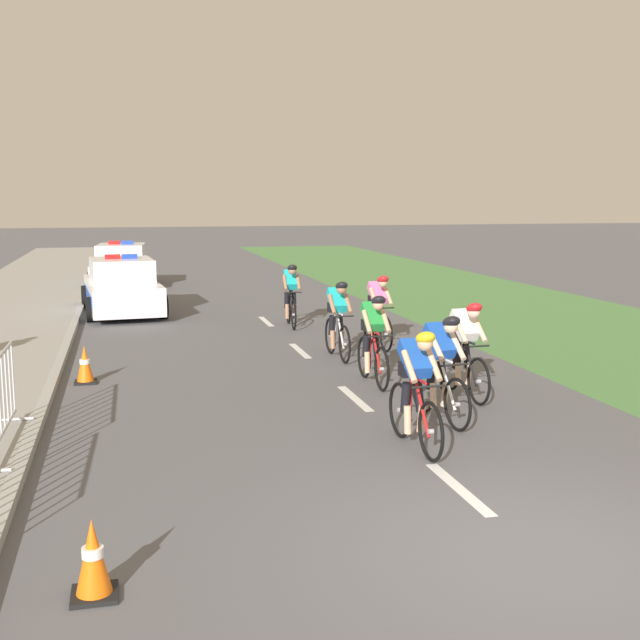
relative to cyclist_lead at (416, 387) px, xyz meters
The scene contains 16 objects.
ground_plane 3.18m from the cyclist_lead, 90.37° to the right, with size 160.00×160.00×0.00m, color #56565B.
kerb_edge 11.89m from the cyclist_lead, 113.06° to the left, with size 0.16×60.00×0.13m, color #9E9E99.
grass_verge 13.04m from the cyclist_lead, 57.04° to the left, with size 7.00×60.00×0.01m, color #4C7F42.
lane_markings_centre 2.72m from the cyclist_lead, 90.43° to the left, with size 0.14×17.60×0.01m.
cyclist_lead is the anchor object (origin of this frame).
cyclist_second 1.32m from the cyclist_lead, 54.54° to the left, with size 0.45×1.72×1.56m.
cyclist_third 2.80m from the cyclist_lead, 53.81° to the left, with size 0.42×1.72×1.56m.
cyclist_fourth 3.48m from the cyclist_lead, 81.14° to the left, with size 0.42×1.72×1.56m.
cyclist_fifth 5.69m from the cyclist_lead, 84.73° to the left, with size 0.42×1.72×1.56m.
cyclist_sixth 6.77m from the cyclist_lead, 76.07° to the left, with size 0.42×1.72×1.56m.
cyclist_seventh 9.66m from the cyclist_lead, 87.47° to the left, with size 0.44×1.72×1.56m.
police_car_nearest 13.42m from the cyclist_lead, 105.19° to the left, with size 2.29×4.54×1.59m.
police_car_second 20.06m from the cyclist_lead, 100.11° to the left, with size 2.28×4.53×1.59m.
crowd_barrier_middle 5.05m from the cyclist_lead, 168.41° to the left, with size 0.52×2.32×1.07m.
traffic_cone_near 6.25m from the cyclist_lead, 131.50° to the left, with size 0.36×0.36×0.64m.
traffic_cone_mid 4.76m from the cyclist_lead, 142.13° to the right, with size 0.36×0.36×0.64m.
Camera 1 is at (-3.40, -5.93, 3.09)m, focal length 44.90 mm.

